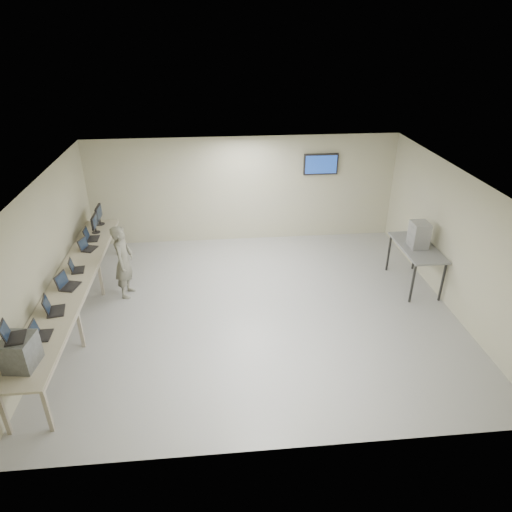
{
  "coord_description": "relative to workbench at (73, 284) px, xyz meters",
  "views": [
    {
      "loc": [
        -0.78,
        -7.88,
        5.37
      ],
      "look_at": [
        0.0,
        0.2,
        1.15
      ],
      "focal_mm": 32.0,
      "sensor_mm": 36.0,
      "label": 1
    }
  ],
  "objects": [
    {
      "name": "room",
      "position": [
        3.62,
        0.06,
        0.58
      ],
      "size": [
        8.01,
        7.01,
        2.81
      ],
      "color": "#AEAEAD",
      "rests_on": "ground"
    },
    {
      "name": "workbench",
      "position": [
        0.0,
        0.0,
        0.0
      ],
      "size": [
        0.76,
        6.0,
        0.9
      ],
      "color": "tan",
      "rests_on": "ground"
    },
    {
      "name": "equipment_box",
      "position": [
        -0.06,
        -2.43,
        0.32
      ],
      "size": [
        0.47,
        0.52,
        0.49
      ],
      "primitive_type": "cube",
      "rotation": [
        0.0,
        0.0,
        -0.13
      ],
      "color": "gray",
      "rests_on": "workbench"
    },
    {
      "name": "laptop_on_box",
      "position": [
        -0.12,
        -2.43,
        0.63
      ],
      "size": [
        0.33,
        0.38,
        0.26
      ],
      "rotation": [
        0.0,
        0.0,
        0.19
      ],
      "color": "black",
      "rests_on": "equipment_box"
    },
    {
      "name": "laptop_0",
      "position": [
        -0.05,
        -1.75,
        0.14
      ],
      "size": [
        0.28,
        0.34,
        0.26
      ],
      "rotation": [
        0.0,
        0.0,
        0.03
      ],
      "color": "black",
      "rests_on": "workbench"
    },
    {
      "name": "laptop_1",
      "position": [
        -0.05,
        -1.06,
        0.15
      ],
      "size": [
        0.37,
        0.42,
        0.29
      ],
      "rotation": [
        0.0,
        0.0,
        0.19
      ],
      "color": "black",
      "rests_on": "workbench"
    },
    {
      "name": "laptop_2",
      "position": [
        -0.02,
        -0.24,
        0.15
      ],
      "size": [
        0.4,
        0.43,
        0.3
      ],
      "rotation": [
        0.0,
        0.0,
        -0.25
      ],
      "color": "black",
      "rests_on": "workbench"
    },
    {
      "name": "laptop_3",
      "position": [
        -0.03,
        0.4,
        0.14
      ],
      "size": [
        0.3,
        0.35,
        0.25
      ],
      "rotation": [
        0.0,
        0.0,
        0.14
      ],
      "color": "black",
      "rests_on": "workbench"
    },
    {
      "name": "laptop_4",
      "position": [
        -0.02,
        1.35,
        0.14
      ],
      "size": [
        0.36,
        0.39,
        0.26
      ],
      "rotation": [
        0.0,
        0.0,
        -0.3
      ],
      "color": "black",
      "rests_on": "workbench"
    },
    {
      "name": "laptop_5",
      "position": [
        -0.06,
        1.87,
        0.14
      ],
      "size": [
        0.3,
        0.36,
        0.28
      ],
      "rotation": [
        0.0,
        0.0,
        0.03
      ],
      "color": "black",
      "rests_on": "workbench"
    },
    {
      "name": "monitor_near",
      "position": [
        -0.01,
        2.25,
        0.33
      ],
      "size": [
        0.19,
        0.43,
        0.43
      ],
      "color": "black",
      "rests_on": "workbench"
    },
    {
      "name": "monitor_far",
      "position": [
        -0.01,
        2.74,
        0.36
      ],
      "size": [
        0.21,
        0.48,
        0.47
      ],
      "color": "black",
      "rests_on": "workbench"
    },
    {
      "name": "soldier",
      "position": [
        0.83,
        0.86,
        -0.01
      ],
      "size": [
        0.48,
        0.65,
        1.63
      ],
      "primitive_type": "imported",
      "rotation": [
        0.0,
        0.0,
        1.41
      ],
      "color": "slate",
      "rests_on": "ground"
    },
    {
      "name": "side_table",
      "position": [
        7.19,
        0.67,
        0.07
      ],
      "size": [
        0.75,
        1.61,
        0.97
      ],
      "color": "gray",
      "rests_on": "ground"
    },
    {
      "name": "storage_bins",
      "position": [
        7.17,
        0.67,
        0.42
      ],
      "size": [
        0.36,
        0.4,
        0.57
      ],
      "color": "#A4A4A4",
      "rests_on": "side_table"
    }
  ]
}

